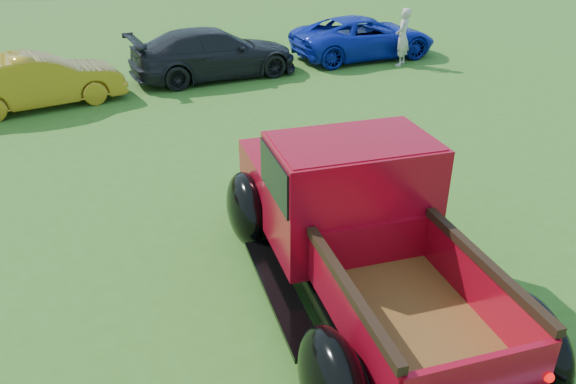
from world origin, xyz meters
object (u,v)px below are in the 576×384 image
Objects in this scene: show_car_blue at (364,37)px; spectator at (403,37)px; pickup_truck at (349,219)px; show_car_grey at (214,53)px; show_car_yellow at (39,81)px.

show_car_blue is 1.45m from spectator.
pickup_truck reaches higher than show_car_blue.
show_car_yellow is at bearing 97.08° from show_car_grey.
pickup_truck is 1.23× the size of show_car_blue.
show_car_yellow is at bearing -42.16° from spectator.
spectator is (0.51, -1.34, 0.20)m from show_car_blue.
show_car_grey is at bearing 93.53° from show_car_blue.
pickup_truck is at bearing 148.86° from show_car_blue.
show_car_blue reaches higher than show_car_yellow.
pickup_truck reaches higher than spectator.
show_car_grey is 5.79m from spectator.
show_car_yellow is (-2.91, 9.60, -0.32)m from pickup_truck.
show_car_blue is 2.74× the size of spectator.
show_car_yellow is at bearing 96.56° from show_car_blue.
show_car_grey is 2.78× the size of spectator.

